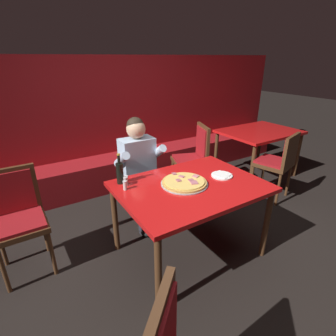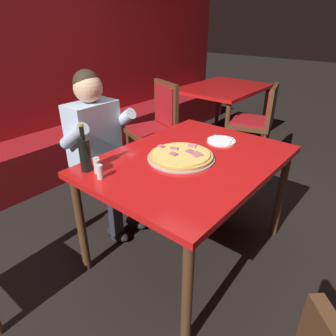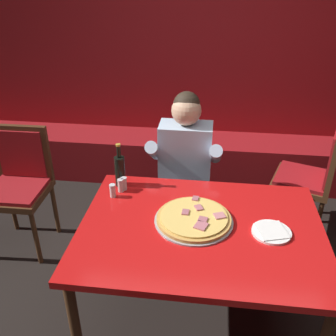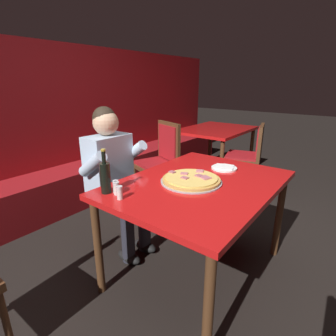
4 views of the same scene
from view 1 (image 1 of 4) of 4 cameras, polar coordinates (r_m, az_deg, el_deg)
ground_plane at (r=2.88m, az=4.45°, el=-17.57°), size 24.00×24.00×0.00m
booth_wall_panel at (r=4.23m, az=-13.05°, el=9.92°), size 6.80×0.16×1.90m
booth_bench at (r=4.17m, az=-10.68°, el=-0.54°), size 6.46×0.48×0.46m
main_dining_table at (r=2.48m, az=4.94°, el=-5.26°), size 1.34×0.99×0.77m
pizza at (r=2.45m, az=3.60°, el=-3.12°), size 0.44×0.44×0.05m
plate_white_paper at (r=2.66m, az=11.64°, el=-1.57°), size 0.21×0.21×0.02m
beer_bottle at (r=2.46m, az=-10.45°, el=-0.94°), size 0.07×0.07×0.29m
shaker_oregano at (r=2.43m, az=-9.21°, el=-3.02°), size 0.04×0.04×0.09m
shaker_red_pepper_flakes at (r=2.46m, az=-9.10°, el=-2.72°), size 0.04×0.04×0.09m
shaker_parmesan at (r=2.36m, az=-9.32°, el=-3.82°), size 0.04×0.04×0.09m
diner_seated_blue_shirt at (r=2.96m, az=-5.89°, el=-0.19°), size 0.53×0.53×1.27m
dining_chair_far_right at (r=3.78m, az=5.75°, el=2.97°), size 0.56×0.56×1.00m
dining_chair_near_right at (r=3.86m, az=23.02°, el=1.58°), size 0.54×0.54×0.95m
dining_chair_far_left at (r=2.73m, az=-30.02°, el=-8.56°), size 0.45×0.45×0.98m
background_dining_table at (r=4.53m, az=19.20°, el=6.62°), size 1.21×0.90×0.77m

